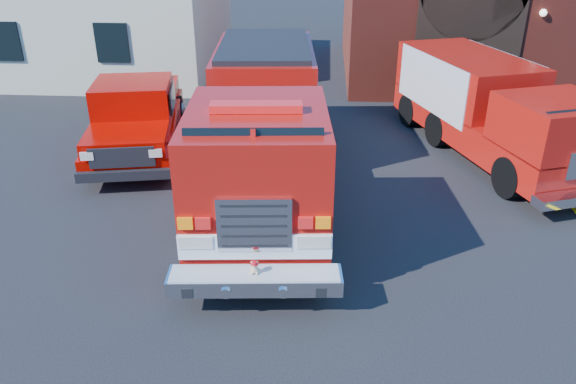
# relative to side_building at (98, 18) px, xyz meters

# --- Properties ---
(ground) EXTENTS (100.00, 100.00, 0.00)m
(ground) POSITION_rel_side_building_xyz_m (9.00, -13.00, -2.20)
(ground) COLOR black
(ground) RESTS_ON ground
(parking_stripe_near) EXTENTS (0.12, 3.00, 0.01)m
(parking_stripe_near) POSITION_rel_side_building_xyz_m (15.50, -12.00, -2.20)
(parking_stripe_near) COLOR yellow
(parking_stripe_near) RESTS_ON ground
(parking_stripe_mid) EXTENTS (0.12, 3.00, 0.01)m
(parking_stripe_mid) POSITION_rel_side_building_xyz_m (15.50, -9.00, -2.20)
(parking_stripe_mid) COLOR yellow
(parking_stripe_mid) RESTS_ON ground
(parking_stripe_far) EXTENTS (0.12, 3.00, 0.01)m
(parking_stripe_far) POSITION_rel_side_building_xyz_m (15.50, -6.00, -2.20)
(parking_stripe_far) COLOR yellow
(parking_stripe_far) RESTS_ON ground
(side_building) EXTENTS (10.20, 8.20, 4.35)m
(side_building) POSITION_rel_side_building_xyz_m (0.00, 0.00, 0.00)
(side_building) COLOR beige
(side_building) RESTS_ON ground
(fire_engine) EXTENTS (3.53, 10.16, 3.07)m
(fire_engine) POSITION_rel_side_building_xyz_m (8.19, -11.19, -0.61)
(fire_engine) COLOR black
(fire_engine) RESTS_ON ground
(pickup_truck) EXTENTS (3.34, 6.54, 2.04)m
(pickup_truck) POSITION_rel_side_building_xyz_m (4.33, -8.92, -1.24)
(pickup_truck) COLOR black
(pickup_truck) RESTS_ON ground
(secondary_truck) EXTENTS (4.75, 8.09, 2.51)m
(secondary_truck) POSITION_rel_side_building_xyz_m (14.20, -8.64, -0.84)
(secondary_truck) COLOR black
(secondary_truck) RESTS_ON ground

